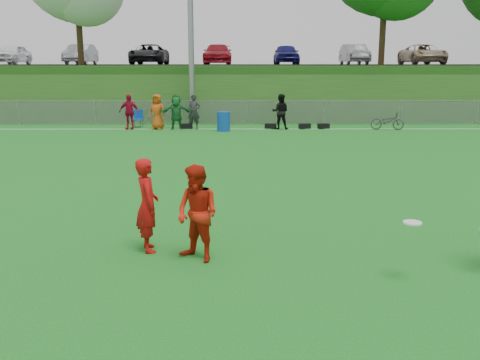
{
  "coord_description": "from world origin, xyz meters",
  "views": [
    {
      "loc": [
        -0.59,
        -8.06,
        3.11
      ],
      "look_at": [
        -0.54,
        0.5,
        1.25
      ],
      "focal_mm": 40.0,
      "sensor_mm": 36.0,
      "label": 1
    }
  ],
  "objects_px": {
    "player_red_left": "(147,205)",
    "player_red_center": "(197,214)",
    "frisbee": "(412,223)",
    "recycling_bin": "(224,121)",
    "bicycle": "(387,121)"
  },
  "relations": [
    {
      "from": "player_red_left",
      "to": "player_red_center",
      "type": "bearing_deg",
      "value": -136.49
    },
    {
      "from": "frisbee",
      "to": "recycling_bin",
      "type": "height_order",
      "value": "recycling_bin"
    },
    {
      "from": "frisbee",
      "to": "recycling_bin",
      "type": "distance_m",
      "value": 18.2
    },
    {
      "from": "player_red_center",
      "to": "frisbee",
      "type": "bearing_deg",
      "value": 22.7
    },
    {
      "from": "player_red_left",
      "to": "frisbee",
      "type": "bearing_deg",
      "value": -126.39
    },
    {
      "from": "frisbee",
      "to": "bicycle",
      "type": "distance_m",
      "value": 19.03
    },
    {
      "from": "player_red_center",
      "to": "recycling_bin",
      "type": "xyz_separation_m",
      "value": [
        -0.01,
        17.06,
        -0.32
      ]
    },
    {
      "from": "player_red_left",
      "to": "recycling_bin",
      "type": "relative_size",
      "value": 1.74
    },
    {
      "from": "recycling_bin",
      "to": "bicycle",
      "type": "bearing_deg",
      "value": 3.62
    },
    {
      "from": "player_red_left",
      "to": "recycling_bin",
      "type": "height_order",
      "value": "player_red_left"
    },
    {
      "from": "bicycle",
      "to": "frisbee",
      "type": "bearing_deg",
      "value": 173.7
    },
    {
      "from": "recycling_bin",
      "to": "bicycle",
      "type": "relative_size",
      "value": 0.59
    },
    {
      "from": "player_red_left",
      "to": "frisbee",
      "type": "relative_size",
      "value": 5.88
    },
    {
      "from": "recycling_bin",
      "to": "bicycle",
      "type": "height_order",
      "value": "recycling_bin"
    },
    {
      "from": "frisbee",
      "to": "recycling_bin",
      "type": "xyz_separation_m",
      "value": [
        -3.16,
        17.92,
        -0.42
      ]
    }
  ]
}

